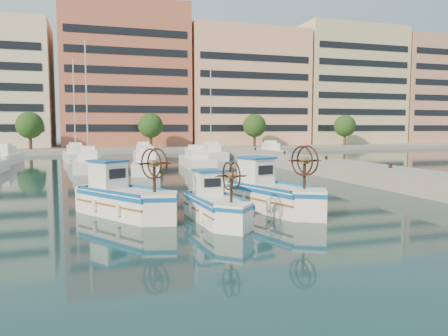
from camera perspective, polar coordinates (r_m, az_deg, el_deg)
ground at (r=18.90m, az=0.36°, el=-6.25°), size 300.00×300.00×0.00m
quay at (r=31.84m, az=18.63°, el=-0.74°), size 3.00×60.00×1.20m
waterfront at (r=84.33m, az=-7.12°, el=10.17°), size 180.00×40.00×25.60m
yacht_marina at (r=45.29m, az=-13.86°, el=0.98°), size 36.75×23.55×11.50m
fishing_boat_a at (r=19.32m, az=-12.97°, el=-3.66°), size 4.07×4.88×2.98m
fishing_boat_b at (r=17.78m, az=-1.14°, el=-4.69°), size 1.91×4.12×2.53m
fishing_boat_c at (r=20.12m, az=6.21°, el=-3.15°), size 3.28×5.02×3.04m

